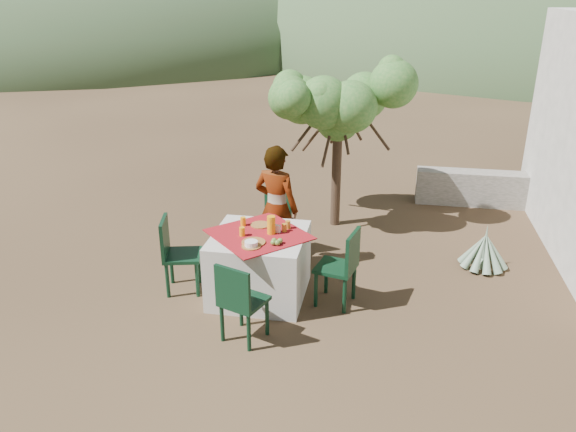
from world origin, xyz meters
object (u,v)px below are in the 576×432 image
object	(u,v)px
table	(259,265)
agave	(484,251)
shrub_tree	(344,111)
chair_left	(176,251)
chair_near	(240,300)
chair_far	(274,222)
person	(276,208)
chair_right	(343,264)
juice_pitcher	(271,225)

from	to	relation	value
table	agave	distance (m)	2.87
table	shrub_tree	bearing A→B (deg)	73.17
table	chair_left	size ratio (longest dim) A/B	1.46
chair_near	chair_left	bearing A→B (deg)	-20.71
chair_far	agave	distance (m)	2.67
agave	shrub_tree	bearing A→B (deg)	149.83
person	chair_left	bearing A→B (deg)	55.79
chair_near	chair_left	size ratio (longest dim) A/B	0.96
chair_left	person	distance (m)	1.32
person	agave	size ratio (longest dim) A/B	2.45
chair_right	juice_pitcher	world-z (taller)	juice_pitcher
person	juice_pitcher	world-z (taller)	person
chair_near	agave	distance (m)	3.35
chair_left	person	bearing A→B (deg)	-65.74
table	chair_left	world-z (taller)	chair_left
chair_right	person	size ratio (longest dim) A/B	0.56
chair_far	juice_pitcher	xyz separation A→B (m)	(0.18, -0.99, 0.39)
chair_right	agave	distance (m)	2.09
chair_near	juice_pitcher	world-z (taller)	juice_pitcher
table	chair_far	world-z (taller)	chair_far
table	juice_pitcher	size ratio (longest dim) A/B	6.37
chair_near	shrub_tree	xyz separation A→B (m)	(0.67, 3.23, 1.21)
juice_pitcher	chair_left	bearing A→B (deg)	-174.77
table	chair_near	bearing A→B (deg)	-88.59
chair_far	agave	world-z (taller)	chair_far
agave	juice_pitcher	size ratio (longest dim) A/B	3.16
chair_near	agave	xyz separation A→B (m)	(2.59, 2.11, -0.26)
chair_right	agave	bearing A→B (deg)	139.37
chair_near	shrub_tree	distance (m)	3.51
chair_left	person	xyz separation A→B (m)	(1.01, 0.79, 0.29)
shrub_tree	chair_near	bearing A→B (deg)	-101.73
shrub_tree	agave	size ratio (longest dim) A/B	3.30
agave	chair_left	bearing A→B (deg)	-160.79
table	chair_right	size ratio (longest dim) A/B	1.47
person	agave	world-z (taller)	person
table	chair_right	xyz separation A→B (m)	(0.94, -0.04, 0.11)
juice_pitcher	person	bearing A→B (deg)	96.89
chair_near	agave	bearing A→B (deg)	-120.02
agave	juice_pitcher	xyz separation A→B (m)	(-2.47, -1.14, 0.65)
chair_left	person	size ratio (longest dim) A/B	0.57
chair_near	shrub_tree	world-z (taller)	shrub_tree
chair_near	chair_far	bearing A→B (deg)	-67.18
table	chair_near	xyz separation A→B (m)	(0.02, -0.94, 0.10)
chair_far	chair_near	xyz separation A→B (m)	(0.07, -1.96, 0.00)
agave	juice_pitcher	bearing A→B (deg)	-155.19
juice_pitcher	chair_right	bearing A→B (deg)	-5.25
juice_pitcher	table	bearing A→B (deg)	-166.30
table	chair_near	world-z (taller)	chair_near
table	chair_right	bearing A→B (deg)	-2.50
person	juice_pitcher	size ratio (longest dim) A/B	7.72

